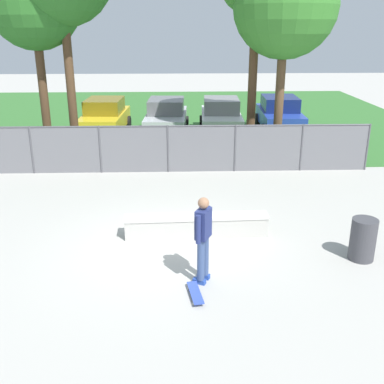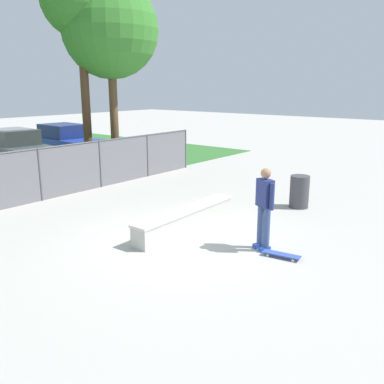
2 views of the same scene
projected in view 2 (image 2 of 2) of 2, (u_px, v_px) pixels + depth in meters
name	position (u px, v px, depth m)	size (l,w,h in m)	color
ground_plane	(183.00, 242.00, 9.67)	(80.00, 80.00, 0.00)	#ADAAA3
concrete_ledge	(186.00, 219.00, 10.50)	(3.54, 0.59, 0.54)	#B7B5AD
skateboarder	(264.00, 205.00, 9.03)	(0.40, 0.55, 1.82)	#2647A5
skateboard	(282.00, 255.00, 8.79)	(0.32, 0.82, 0.09)	#334CB2
chainlink_fence	(40.00, 172.00, 12.97)	(14.17, 0.07, 1.66)	#4C4C51
tree_mid	(80.00, 1.00, 14.96)	(2.81, 2.81, 7.95)	#513823
tree_far	(110.00, 30.00, 15.58)	(3.60, 3.60, 7.33)	brown
car_white	(15.00, 148.00, 18.40)	(2.18, 4.28, 1.66)	silver
car_blue	(65.00, 141.00, 20.85)	(2.18, 4.28, 1.66)	#233D9E
trash_bin	(299.00, 192.00, 12.36)	(0.56, 0.56, 0.95)	#3F3F44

